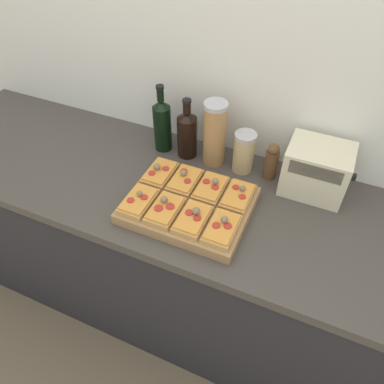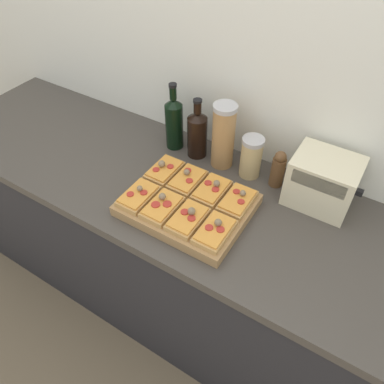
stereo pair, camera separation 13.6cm
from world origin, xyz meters
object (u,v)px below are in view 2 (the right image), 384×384
cutting_board (188,205)px  grain_jar_tall (223,136)px  grain_jar_short (251,157)px  olive_oil_bottle (174,122)px  toaster_oven (323,181)px  wine_bottle (197,133)px  pepper_mill (278,169)px

cutting_board → grain_jar_tall: grain_jar_tall is taller
cutting_board → grain_jar_short: 0.32m
olive_oil_bottle → toaster_oven: (0.65, -0.00, -0.02)m
grain_jar_short → toaster_oven: size_ratio=0.69×
cutting_board → grain_jar_short: grain_jar_short is taller
wine_bottle → cutting_board: bearing=-64.8°
grain_jar_tall → grain_jar_short: size_ratio=1.59×
olive_oil_bottle → grain_jar_tall: (0.23, 0.00, 0.02)m
wine_bottle → pepper_mill: size_ratio=1.67×
wine_bottle → grain_jar_tall: bearing=0.0°
grain_jar_tall → olive_oil_bottle: bearing=-180.0°
pepper_mill → toaster_oven: size_ratio=0.62×
olive_oil_bottle → grain_jar_short: bearing=0.0°
grain_jar_short → pepper_mill: (0.11, 0.00, -0.01)m
wine_bottle → pepper_mill: wine_bottle is taller
toaster_oven → cutting_board: bearing=-143.2°
grain_jar_tall → grain_jar_short: bearing=0.0°
wine_bottle → olive_oil_bottle: bearing=180.0°
olive_oil_bottle → pepper_mill: (0.48, 0.00, -0.05)m
wine_bottle → grain_jar_short: 0.25m
pepper_mill → toaster_oven: 0.17m
olive_oil_bottle → wine_bottle: bearing=0.0°
olive_oil_bottle → pepper_mill: bearing=0.0°
olive_oil_bottle → grain_jar_short: 0.36m
wine_bottle → grain_jar_tall: size_ratio=0.95×
grain_jar_short → toaster_oven: (0.28, -0.00, 0.01)m
olive_oil_bottle → grain_jar_tall: olive_oil_bottle is taller
grain_jar_tall → pepper_mill: grain_jar_tall is taller
olive_oil_bottle → pepper_mill: size_ratio=1.88×
toaster_oven → olive_oil_bottle: bearing=179.7°
cutting_board → grain_jar_tall: (-0.02, 0.30, 0.12)m
wine_bottle → toaster_oven: 0.53m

